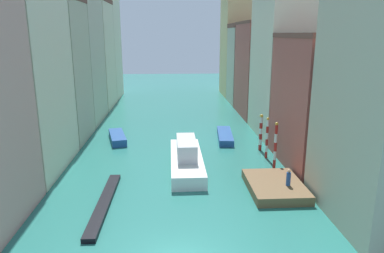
# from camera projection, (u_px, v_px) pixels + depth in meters

# --- Properties ---
(ground_plane) EXTENTS (154.00, 154.00, 0.00)m
(ground_plane) POSITION_uv_depth(u_px,v_px,m) (174.00, 141.00, 44.43)
(ground_plane) COLOR #28756B
(building_left_1) EXTENTS (7.19, 11.43, 21.98)m
(building_left_1) POSITION_uv_depth(u_px,v_px,m) (15.00, 55.00, 32.36)
(building_left_1) COLOR beige
(building_left_1) RESTS_ON ground
(building_left_2) EXTENTS (7.19, 8.79, 17.26)m
(building_left_2) POSITION_uv_depth(u_px,v_px,m) (54.00, 70.00, 42.88)
(building_left_2) COLOR #BCB299
(building_left_2) RESTS_ON ground
(building_left_3) EXTENTS (7.19, 10.68, 22.34)m
(building_left_3) POSITION_uv_depth(u_px,v_px,m) (73.00, 46.00, 51.67)
(building_left_3) COLOR #BCB299
(building_left_3) RESTS_ON ground
(building_left_4) EXTENTS (7.19, 10.54, 18.72)m
(building_left_4) POSITION_uv_depth(u_px,v_px,m) (90.00, 54.00, 62.69)
(building_left_4) COLOR beige
(building_left_4) RESTS_ON ground
(building_left_5) EXTENTS (7.19, 10.02, 21.97)m
(building_left_5) POSITION_uv_depth(u_px,v_px,m) (101.00, 43.00, 72.22)
(building_left_5) COLOR beige
(building_left_5) RESTS_ON ground
(building_right_1) EXTENTS (7.19, 11.25, 12.94)m
(building_right_1) POSITION_uv_depth(u_px,v_px,m) (321.00, 101.00, 35.11)
(building_right_1) COLOR #B25147
(building_right_1) RESTS_ON ground
(building_right_2) EXTENTS (7.19, 11.19, 19.51)m
(building_right_2) POSITION_uv_depth(u_px,v_px,m) (287.00, 59.00, 45.15)
(building_right_2) COLOR beige
(building_right_2) RESTS_ON ground
(building_right_3) EXTENTS (7.19, 11.83, 14.74)m
(building_right_3) POSITION_uv_depth(u_px,v_px,m) (263.00, 69.00, 57.20)
(building_right_3) COLOR #B25147
(building_right_3) RESTS_ON ground
(building_right_4) EXTENTS (7.19, 8.44, 14.69)m
(building_right_4) POSITION_uv_depth(u_px,v_px,m) (249.00, 64.00, 67.24)
(building_right_4) COLOR #BCB299
(building_right_4) RESTS_ON ground
(building_right_5) EXTENTS (7.19, 10.49, 21.26)m
(building_right_5) POSITION_uv_depth(u_px,v_px,m) (240.00, 45.00, 75.54)
(building_right_5) COLOR #DBB77A
(building_right_5) RESTS_ON ground
(waterfront_dock) EXTENTS (4.45, 6.27, 0.77)m
(waterfront_dock) POSITION_uv_depth(u_px,v_px,m) (275.00, 186.00, 30.24)
(waterfront_dock) COLOR brown
(waterfront_dock) RESTS_ON ground
(person_on_dock) EXTENTS (0.36, 0.36, 1.38)m
(person_on_dock) POSITION_uv_depth(u_px,v_px,m) (288.00, 178.00, 29.31)
(person_on_dock) COLOR #234C93
(person_on_dock) RESTS_ON waterfront_dock
(mooring_pole_0) EXTENTS (0.30, 0.30, 4.66)m
(mooring_pole_0) POSITION_uv_depth(u_px,v_px,m) (275.00, 145.00, 34.78)
(mooring_pole_0) COLOR red
(mooring_pole_0) RESTS_ON ground
(mooring_pole_1) EXTENTS (0.29, 0.29, 4.43)m
(mooring_pole_1) POSITION_uv_depth(u_px,v_px,m) (267.00, 138.00, 37.74)
(mooring_pole_1) COLOR red
(mooring_pole_1) RESTS_ON ground
(mooring_pole_2) EXTENTS (0.38, 0.38, 4.17)m
(mooring_pole_2) POSITION_uv_depth(u_px,v_px,m) (261.00, 132.00, 40.37)
(mooring_pole_2) COLOR red
(mooring_pole_2) RESTS_ON ground
(vaporetto_white) EXTENTS (3.09, 11.29, 2.89)m
(vaporetto_white) POSITION_uv_depth(u_px,v_px,m) (186.00, 158.00, 35.29)
(vaporetto_white) COLOR white
(vaporetto_white) RESTS_ON ground
(gondola_black) EXTENTS (1.09, 10.65, 0.35)m
(gondola_black) POSITION_uv_depth(u_px,v_px,m) (104.00, 203.00, 27.69)
(gondola_black) COLOR black
(gondola_black) RESTS_ON ground
(motorboat_0) EXTENTS (3.00, 6.12, 0.88)m
(motorboat_0) POSITION_uv_depth(u_px,v_px,m) (117.00, 137.00, 44.31)
(motorboat_0) COLOR #234C93
(motorboat_0) RESTS_ON ground
(motorboat_1) EXTENTS (2.33, 7.16, 0.79)m
(motorboat_1) POSITION_uv_depth(u_px,v_px,m) (225.00, 136.00, 45.08)
(motorboat_1) COLOR #234C93
(motorboat_1) RESTS_ON ground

